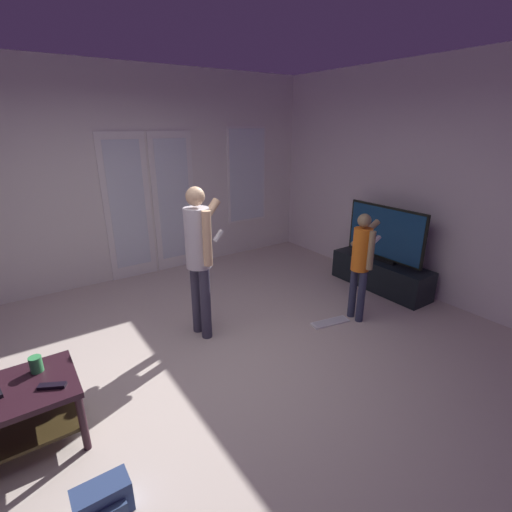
{
  "coord_description": "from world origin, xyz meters",
  "views": [
    {
      "loc": [
        -1.12,
        -2.46,
        2.08
      ],
      "look_at": [
        0.7,
        0.19,
        0.93
      ],
      "focal_mm": 25.92,
      "sensor_mm": 36.0,
      "label": 1
    }
  ],
  "objects": [
    {
      "name": "person_child",
      "position": [
        1.92,
        -0.03,
        0.73
      ],
      "size": [
        0.52,
        0.33,
        1.21
      ],
      "color": "#30344D",
      "rests_on": "ground_plane"
    },
    {
      "name": "loose_keyboard",
      "position": [
        1.6,
        0.05,
        0.01
      ],
      "size": [
        0.46,
        0.21,
        0.02
      ],
      "color": "white",
      "rests_on": "ground_plane"
    },
    {
      "name": "ground_plane",
      "position": [
        0.0,
        0.0,
        -0.01
      ],
      "size": [
        6.38,
        5.41,
        0.02
      ],
      "primitive_type": "cube",
      "color": "beige"
    },
    {
      "name": "wall_back_with_doors",
      "position": [
        0.09,
        2.67,
        1.38
      ],
      "size": [
        6.38,
        0.09,
        2.85
      ],
      "color": "silver",
      "rests_on": "ground_plane"
    },
    {
      "name": "tv_remote_black",
      "position": [
        -1.1,
        -0.08,
        0.48
      ],
      "size": [
        0.17,
        0.12,
        0.02
      ],
      "primitive_type": "cube",
      "rotation": [
        0.0,
        0.0,
        -0.49
      ],
      "color": "black",
      "rests_on": "coffee_table"
    },
    {
      "name": "flat_screen_tv",
      "position": [
        2.82,
        0.35,
        0.75
      ],
      "size": [
        0.08,
        1.12,
        0.72
      ],
      "color": "black",
      "rests_on": "tv_stand"
    },
    {
      "name": "tv_stand",
      "position": [
        2.82,
        0.35,
        0.19
      ],
      "size": [
        0.41,
        1.34,
        0.39
      ],
      "color": "black",
      "rests_on": "ground_plane"
    },
    {
      "name": "person_adult",
      "position": [
        0.35,
        0.66,
        0.92
      ],
      "size": [
        0.52,
        0.46,
        1.54
      ],
      "color": "#3C394D",
      "rests_on": "ground_plane"
    },
    {
      "name": "wall_right_plain",
      "position": [
        3.16,
        0.0,
        1.41
      ],
      "size": [
        0.06,
        5.41,
        2.82
      ],
      "color": "silver",
      "rests_on": "ground_plane"
    },
    {
      "name": "cup_near_edge",
      "position": [
        -1.16,
        0.16,
        0.53
      ],
      "size": [
        0.08,
        0.08,
        0.11
      ],
      "primitive_type": "cylinder",
      "color": "#379350",
      "rests_on": "coffee_table"
    },
    {
      "name": "backpack",
      "position": [
        -0.99,
        -0.76,
        0.1
      ],
      "size": [
        0.3,
        0.2,
        0.2
      ],
      "color": "navy",
      "rests_on": "ground_plane"
    }
  ]
}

